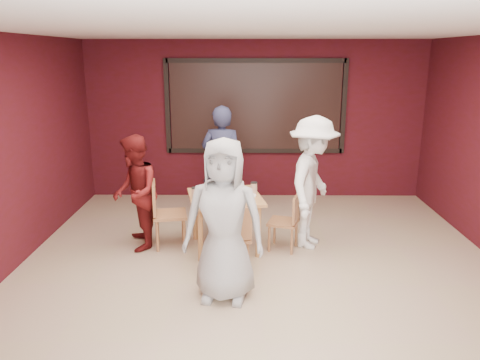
{
  "coord_description": "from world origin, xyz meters",
  "views": [
    {
      "loc": [
        -0.19,
        -4.85,
        2.56
      ],
      "look_at": [
        -0.25,
        1.06,
        0.95
      ],
      "focal_mm": 35.0,
      "sensor_mm": 36.0,
      "label": 1
    }
  ],
  "objects_px": {
    "chair_left": "(164,210)",
    "diner_right": "(313,183)",
    "diner_back": "(222,163)",
    "chair_front": "(232,235)",
    "diner_front": "(224,221)",
    "diner_left": "(135,193)",
    "chair_back": "(226,196)",
    "chair_right": "(288,219)",
    "dining_table": "(225,202)"
  },
  "relations": [
    {
      "from": "chair_left",
      "to": "diner_right",
      "type": "height_order",
      "value": "diner_right"
    },
    {
      "from": "diner_back",
      "to": "chair_front",
      "type": "bearing_deg",
      "value": 106.38
    },
    {
      "from": "diner_front",
      "to": "diner_left",
      "type": "distance_m",
      "value": 1.83
    },
    {
      "from": "chair_front",
      "to": "diner_right",
      "type": "bearing_deg",
      "value": 39.02
    },
    {
      "from": "chair_front",
      "to": "chair_left",
      "type": "distance_m",
      "value": 1.24
    },
    {
      "from": "chair_back",
      "to": "chair_right",
      "type": "relative_size",
      "value": 1.11
    },
    {
      "from": "dining_table",
      "to": "diner_front",
      "type": "relative_size",
      "value": 0.62
    },
    {
      "from": "dining_table",
      "to": "diner_left",
      "type": "distance_m",
      "value": 1.2
    },
    {
      "from": "chair_left",
      "to": "diner_back",
      "type": "bearing_deg",
      "value": 57.83
    },
    {
      "from": "dining_table",
      "to": "diner_back",
      "type": "xyz_separation_m",
      "value": [
        -0.09,
        1.21,
        0.25
      ]
    },
    {
      "from": "diner_front",
      "to": "diner_back",
      "type": "relative_size",
      "value": 0.97
    },
    {
      "from": "chair_front",
      "to": "diner_back",
      "type": "xyz_separation_m",
      "value": [
        -0.21,
        1.97,
        0.42
      ]
    },
    {
      "from": "diner_front",
      "to": "diner_right",
      "type": "bearing_deg",
      "value": 59.84
    },
    {
      "from": "dining_table",
      "to": "diner_right",
      "type": "relative_size",
      "value": 0.61
    },
    {
      "from": "dining_table",
      "to": "diner_back",
      "type": "height_order",
      "value": "diner_back"
    },
    {
      "from": "chair_front",
      "to": "chair_back",
      "type": "relative_size",
      "value": 0.98
    },
    {
      "from": "chair_front",
      "to": "chair_right",
      "type": "distance_m",
      "value": 1.01
    },
    {
      "from": "diner_right",
      "to": "diner_left",
      "type": "bearing_deg",
      "value": 113.28
    },
    {
      "from": "chair_front",
      "to": "chair_back",
      "type": "distance_m",
      "value": 1.53
    },
    {
      "from": "diner_back",
      "to": "diner_left",
      "type": "bearing_deg",
      "value": 57.99
    },
    {
      "from": "chair_left",
      "to": "diner_left",
      "type": "relative_size",
      "value": 0.59
    },
    {
      "from": "dining_table",
      "to": "diner_left",
      "type": "height_order",
      "value": "diner_left"
    },
    {
      "from": "chair_back",
      "to": "diner_back",
      "type": "height_order",
      "value": "diner_back"
    },
    {
      "from": "diner_back",
      "to": "chair_right",
      "type": "bearing_deg",
      "value": 136.76
    },
    {
      "from": "dining_table",
      "to": "chair_right",
      "type": "distance_m",
      "value": 0.87
    },
    {
      "from": "diner_back",
      "to": "diner_right",
      "type": "height_order",
      "value": "diner_back"
    },
    {
      "from": "diner_left",
      "to": "diner_front",
      "type": "bearing_deg",
      "value": 29.09
    },
    {
      "from": "chair_left",
      "to": "diner_back",
      "type": "xyz_separation_m",
      "value": [
        0.73,
        1.17,
        0.39
      ]
    },
    {
      "from": "chair_right",
      "to": "diner_left",
      "type": "height_order",
      "value": "diner_left"
    },
    {
      "from": "chair_front",
      "to": "diner_back",
      "type": "distance_m",
      "value": 2.02
    },
    {
      "from": "chair_left",
      "to": "chair_right",
      "type": "bearing_deg",
      "value": -3.49
    },
    {
      "from": "chair_back",
      "to": "diner_left",
      "type": "distance_m",
      "value": 1.42
    },
    {
      "from": "diner_front",
      "to": "diner_back",
      "type": "bearing_deg",
      "value": 101.05
    },
    {
      "from": "diner_left",
      "to": "diner_right",
      "type": "relative_size",
      "value": 0.87
    },
    {
      "from": "chair_back",
      "to": "diner_left",
      "type": "relative_size",
      "value": 0.56
    },
    {
      "from": "diner_left",
      "to": "chair_front",
      "type": "bearing_deg",
      "value": 46.1
    },
    {
      "from": "chair_right",
      "to": "diner_back",
      "type": "relative_size",
      "value": 0.43
    },
    {
      "from": "chair_right",
      "to": "diner_right",
      "type": "xyz_separation_m",
      "value": [
        0.33,
        0.16,
        0.45
      ]
    },
    {
      "from": "dining_table",
      "to": "diner_front",
      "type": "xyz_separation_m",
      "value": [
        0.05,
        -1.33,
        0.23
      ]
    },
    {
      "from": "chair_left",
      "to": "chair_right",
      "type": "distance_m",
      "value": 1.67
    },
    {
      "from": "diner_back",
      "to": "dining_table",
      "type": "bearing_deg",
      "value": 104.78
    },
    {
      "from": "chair_left",
      "to": "diner_right",
      "type": "relative_size",
      "value": 0.51
    },
    {
      "from": "chair_front",
      "to": "chair_right",
      "type": "height_order",
      "value": "chair_front"
    },
    {
      "from": "chair_right",
      "to": "diner_right",
      "type": "bearing_deg",
      "value": 25.46
    },
    {
      "from": "chair_left",
      "to": "dining_table",
      "type": "bearing_deg",
      "value": -2.99
    },
    {
      "from": "diner_back",
      "to": "chair_left",
      "type": "bearing_deg",
      "value": 68.18
    },
    {
      "from": "dining_table",
      "to": "chair_left",
      "type": "bearing_deg",
      "value": 177.01
    },
    {
      "from": "chair_back",
      "to": "diner_right",
      "type": "xyz_separation_m",
      "value": [
        1.19,
        -0.67,
        0.4
      ]
    },
    {
      "from": "dining_table",
      "to": "chair_right",
      "type": "xyz_separation_m",
      "value": [
        0.84,
        -0.06,
        -0.21
      ]
    },
    {
      "from": "dining_table",
      "to": "chair_front",
      "type": "relative_size",
      "value": 1.28
    }
  ]
}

